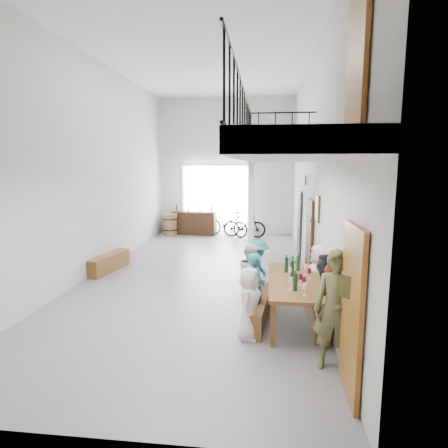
# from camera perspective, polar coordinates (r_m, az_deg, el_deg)

# --- Properties ---
(floor) EXTENTS (12.00, 12.00, 0.00)m
(floor) POSITION_cam_1_polar(r_m,az_deg,el_deg) (9.84, -3.51, -7.61)
(floor) COLOR slate
(floor) RESTS_ON ground
(room_walls) EXTENTS (12.00, 12.00, 12.00)m
(room_walls) POSITION_cam_1_polar(r_m,az_deg,el_deg) (9.48, -3.72, 13.49)
(room_walls) COLOR silver
(room_walls) RESTS_ON ground
(gateway_portal) EXTENTS (2.80, 0.08, 2.80)m
(gateway_portal) POSITION_cam_1_polar(r_m,az_deg,el_deg) (15.44, -1.17, 3.66)
(gateway_portal) COLOR white
(gateway_portal) RESTS_ON ground
(right_wall_decor) EXTENTS (0.07, 8.28, 5.07)m
(right_wall_decor) POSITION_cam_1_polar(r_m,az_deg,el_deg) (7.57, 14.32, 0.68)
(right_wall_decor) COLOR #90581B
(right_wall_decor) RESTS_ON ground
(balcony) EXTENTS (1.52, 5.62, 4.00)m
(balcony) POSITION_cam_1_polar(r_m,az_deg,el_deg) (6.18, 9.57, 10.42)
(balcony) COLOR white
(balcony) RESTS_ON ground
(tasting_table) EXTENTS (0.94, 2.26, 0.79)m
(tasting_table) POSITION_cam_1_polar(r_m,az_deg,el_deg) (6.82, 10.75, -9.01)
(tasting_table) COLOR brown
(tasting_table) RESTS_ON ground
(bench_inner) EXTENTS (0.48, 1.85, 0.42)m
(bench_inner) POSITION_cam_1_polar(r_m,az_deg,el_deg) (7.01, 5.39, -12.70)
(bench_inner) COLOR brown
(bench_inner) RESTS_ON ground
(bench_wall) EXTENTS (0.27, 1.88, 0.43)m
(bench_wall) POSITION_cam_1_polar(r_m,az_deg,el_deg) (7.10, 13.71, -12.59)
(bench_wall) COLOR brown
(bench_wall) RESTS_ON ground
(tableware) EXTENTS (0.45, 1.49, 0.35)m
(tableware) POSITION_cam_1_polar(r_m,az_deg,el_deg) (6.71, 11.04, -7.34)
(tableware) COLOR #10321A
(tableware) RESTS_ON tasting_table
(side_bench) EXTENTS (0.61, 1.63, 0.45)m
(side_bench) POSITION_cam_1_polar(r_m,az_deg,el_deg) (10.50, -17.15, -5.67)
(side_bench) COLOR brown
(side_bench) RESTS_ON ground
(oak_barrel) EXTENTS (0.60, 0.60, 0.88)m
(oak_barrel) POSITION_cam_1_polar(r_m,az_deg,el_deg) (15.38, -8.22, -0.04)
(oak_barrel) COLOR brown
(oak_barrel) RESTS_ON ground
(serving_counter) EXTENTS (1.82, 0.66, 0.94)m
(serving_counter) POSITION_cam_1_polar(r_m,az_deg,el_deg) (15.41, -4.54, 0.14)
(serving_counter) COLOR #361C0D
(serving_counter) RESTS_ON ground
(counter_bottles) EXTENTS (1.53, 0.22, 0.28)m
(counter_bottles) POSITION_cam_1_polar(r_m,az_deg,el_deg) (15.30, -4.60, 2.38)
(counter_bottles) COLOR #10321A
(counter_bottles) RESTS_ON serving_counter
(guest_left_a) EXTENTS (0.50, 0.65, 1.19)m
(guest_left_a) POSITION_cam_1_polar(r_m,az_deg,el_deg) (6.15, 3.85, -11.97)
(guest_left_a) COLOR white
(guest_left_a) RESTS_ON ground
(guest_left_b) EXTENTS (0.34, 0.49, 1.29)m
(guest_left_b) POSITION_cam_1_polar(r_m,az_deg,el_deg) (6.66, 4.91, -9.87)
(guest_left_b) COLOR #25707B
(guest_left_b) RESTS_ON ground
(guest_left_c) EXTENTS (0.63, 0.73, 1.32)m
(guest_left_c) POSITION_cam_1_polar(r_m,az_deg,el_deg) (7.29, 4.21, -8.08)
(guest_left_c) COLOR white
(guest_left_c) RESTS_ON ground
(guest_left_d) EXTENTS (0.71, 0.95, 1.31)m
(guest_left_d) POSITION_cam_1_polar(r_m,az_deg,el_deg) (7.76, 5.12, -7.09)
(guest_left_d) COLOR #25707B
(guest_left_d) RESTS_ON ground
(guest_right_a) EXTENTS (0.32, 0.74, 1.25)m
(guest_right_a) POSITION_cam_1_polar(r_m,az_deg,el_deg) (6.30, 15.73, -11.47)
(guest_right_a) COLOR #BF3D20
(guest_right_a) RESTS_ON ground
(guest_right_b) EXTENTS (0.52, 1.22, 1.28)m
(guest_right_b) POSITION_cam_1_polar(r_m,az_deg,el_deg) (6.91, 15.25, -9.54)
(guest_right_b) COLOR black
(guest_right_b) RESTS_ON ground
(guest_right_c) EXTENTS (0.43, 0.64, 1.28)m
(guest_right_c) POSITION_cam_1_polar(r_m,az_deg,el_deg) (7.58, 14.16, -7.86)
(guest_right_c) COLOR white
(guest_right_c) RESTS_ON ground
(host_standing) EXTENTS (0.70, 0.55, 1.68)m
(host_standing) POSITION_cam_1_polar(r_m,az_deg,el_deg) (5.41, 16.69, -12.54)
(host_standing) COLOR brown
(host_standing) RESTS_ON ground
(potted_plant) EXTENTS (0.45, 0.42, 0.41)m
(potted_plant) POSITION_cam_1_polar(r_m,az_deg,el_deg) (10.50, 10.66, -5.54)
(potted_plant) COLOR #1B4417
(potted_plant) RESTS_ON ground
(bicycle_near) EXTENTS (2.02, 1.53, 1.01)m
(bicycle_near) POSITION_cam_1_polar(r_m,az_deg,el_deg) (14.95, 0.50, 0.05)
(bicycle_near) COLOR black
(bicycle_near) RESTS_ON ground
(bicycle_far) EXTENTS (1.73, 0.66, 1.02)m
(bicycle_far) POSITION_cam_1_polar(r_m,az_deg,el_deg) (14.69, 3.11, -0.11)
(bicycle_far) COLOR black
(bicycle_far) RESTS_ON ground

